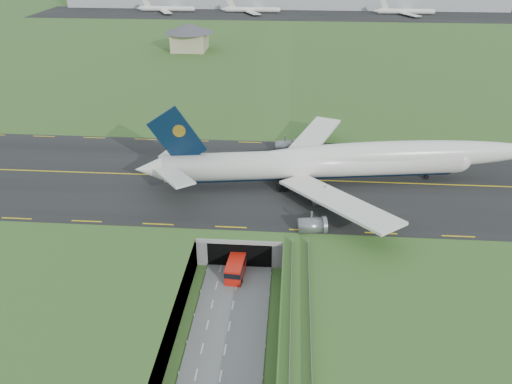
{
  "coord_description": "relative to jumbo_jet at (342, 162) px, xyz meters",
  "views": [
    {
      "loc": [
        8.78,
        -67.33,
        56.41
      ],
      "look_at": [
        2.16,
        20.0,
        9.6
      ],
      "focal_mm": 35.0,
      "sensor_mm": 36.0,
      "label": 1
    }
  ],
  "objects": [
    {
      "name": "guideway",
      "position": [
        -9.02,
        -51.61,
        -5.85
      ],
      "size": [
        3.0,
        53.0,
        7.05
      ],
      "color": "#A8A8A3",
      "rests_on": "ground"
    },
    {
      "name": "tunnel_portal",
      "position": [
        -20.02,
        -15.79,
        -7.83
      ],
      "size": [
        17.0,
        22.3,
        6.0
      ],
      "color": "gray",
      "rests_on": "ground"
    },
    {
      "name": "taxiway",
      "position": [
        -20.02,
        0.5,
        -5.08
      ],
      "size": [
        800.0,
        44.0,
        0.18
      ],
      "primitive_type": "cube",
      "color": "black",
      "rests_on": "airfield_deck"
    },
    {
      "name": "trench_road",
      "position": [
        -20.02,
        -40.0,
        -11.07
      ],
      "size": [
        12.0,
        75.0,
        0.2
      ],
      "primitive_type": "cube",
      "color": "slate",
      "rests_on": "ground"
    },
    {
      "name": "service_building",
      "position": [
        -58.94,
        129.41,
        1.95
      ],
      "size": [
        22.16,
        22.16,
        12.01
      ],
      "rotation": [
        0.0,
        0.0,
        0.01
      ],
      "color": "tan",
      "rests_on": "ground"
    },
    {
      "name": "distant_hills",
      "position": [
        44.36,
        397.5,
        -15.17
      ],
      "size": [
        700.0,
        91.0,
        60.0
      ],
      "color": "slate",
      "rests_on": "ground"
    },
    {
      "name": "ground",
      "position": [
        -20.02,
        -32.5,
        -11.17
      ],
      "size": [
        900.0,
        900.0,
        0.0
      ],
      "primitive_type": "plane",
      "color": "#375923",
      "rests_on": "ground"
    },
    {
      "name": "shuttle_tram",
      "position": [
        -20.39,
        -26.76,
        -9.41
      ],
      "size": [
        3.53,
        8.07,
        3.2
      ],
      "rotation": [
        0.0,
        0.0,
        -0.07
      ],
      "color": "red",
      "rests_on": "ground"
    },
    {
      "name": "jumbo_jet",
      "position": [
        0.0,
        0.0,
        0.0
      ],
      "size": [
        88.58,
        57.52,
        19.25
      ],
      "rotation": [
        0.0,
        0.0,
        0.15
      ],
      "color": "white",
      "rests_on": "ground"
    },
    {
      "name": "airfield_deck",
      "position": [
        -20.02,
        -32.5,
        -8.17
      ],
      "size": [
        800.0,
        800.0,
        6.0
      ],
      "primitive_type": "cube",
      "color": "gray",
      "rests_on": "ground"
    }
  ]
}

